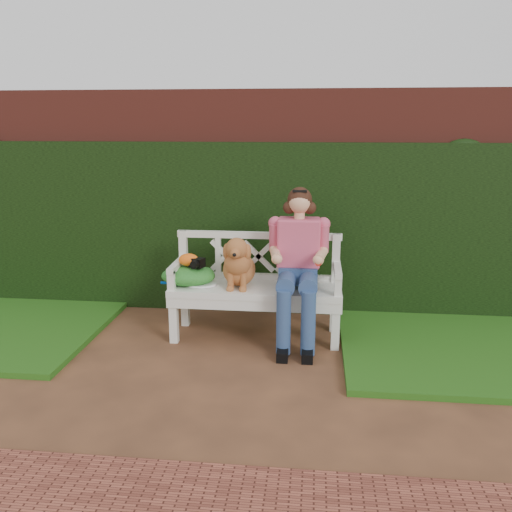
# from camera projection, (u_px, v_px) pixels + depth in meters

# --- Properties ---
(ground) EXTENTS (60.00, 60.00, 0.00)m
(ground) POSITION_uv_depth(u_px,v_px,m) (197.00, 382.00, 4.03)
(ground) COLOR #482D1D
(brick_wall) EXTENTS (10.00, 0.30, 2.20)m
(brick_wall) POSITION_uv_depth(u_px,v_px,m) (234.00, 200.00, 5.60)
(brick_wall) COLOR maroon
(brick_wall) RESTS_ON ground
(ivy_hedge) EXTENTS (10.00, 0.18, 1.70)m
(ivy_hedge) POSITION_uv_depth(u_px,v_px,m) (231.00, 228.00, 5.45)
(ivy_hedge) COLOR #1C390F
(ivy_hedge) RESTS_ON ground
(grass_right) EXTENTS (2.60, 2.00, 0.05)m
(grass_right) POSITION_uv_depth(u_px,v_px,m) (494.00, 345.00, 4.64)
(grass_right) COLOR #1C5B12
(grass_right) RESTS_ON ground
(garden_bench) EXTENTS (1.62, 0.72, 0.48)m
(garden_bench) POSITION_uv_depth(u_px,v_px,m) (256.00, 311.00, 4.85)
(garden_bench) COLOR white
(garden_bench) RESTS_ON ground
(seated_woman) EXTENTS (0.64, 0.80, 1.30)m
(seated_woman) POSITION_uv_depth(u_px,v_px,m) (298.00, 269.00, 4.69)
(seated_woman) COLOR #EE5C7E
(seated_woman) RESTS_ON ground
(dog) EXTENTS (0.36, 0.45, 0.47)m
(dog) POSITION_uv_depth(u_px,v_px,m) (239.00, 261.00, 4.72)
(dog) COLOR #A6692D
(dog) RESTS_ON garden_bench
(tennis_racket) EXTENTS (0.54, 0.26, 0.03)m
(tennis_racket) POSITION_uv_depth(u_px,v_px,m) (198.00, 284.00, 4.80)
(tennis_racket) COLOR silver
(tennis_racket) RESTS_ON garden_bench
(green_bag) EXTENTS (0.53, 0.43, 0.16)m
(green_bag) POSITION_uv_depth(u_px,v_px,m) (188.00, 275.00, 4.82)
(green_bag) COLOR #368D41
(green_bag) RESTS_ON garden_bench
(camera_item) EXTENTS (0.15, 0.13, 0.08)m
(camera_item) POSITION_uv_depth(u_px,v_px,m) (197.00, 263.00, 4.76)
(camera_item) COLOR black
(camera_item) RESTS_ON green_bag
(baseball_glove) EXTENTS (0.22, 0.19, 0.11)m
(baseball_glove) POSITION_uv_depth(u_px,v_px,m) (189.00, 260.00, 4.79)
(baseball_glove) COLOR orange
(baseball_glove) RESTS_ON green_bag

